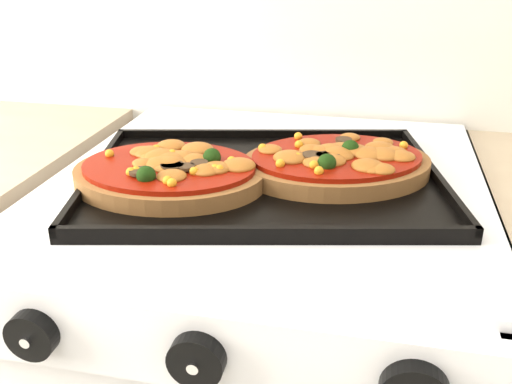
% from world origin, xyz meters
% --- Properties ---
extents(control_panel, '(0.60, 0.02, 0.09)m').
position_xyz_m(control_panel, '(0.04, 1.39, 0.85)').
color(control_panel, white).
rests_on(control_panel, stove).
extents(knob_left, '(0.05, 0.02, 0.05)m').
position_xyz_m(knob_left, '(-0.14, 1.37, 0.85)').
color(knob_left, black).
rests_on(knob_left, control_panel).
extents(knob_center, '(0.05, 0.02, 0.05)m').
position_xyz_m(knob_center, '(0.04, 1.37, 0.85)').
color(knob_center, black).
rests_on(knob_center, control_panel).
extents(baking_tray, '(0.52, 0.43, 0.02)m').
position_xyz_m(baking_tray, '(0.04, 1.66, 0.92)').
color(baking_tray, black).
rests_on(baking_tray, stove).
extents(pizza_left, '(0.26, 0.21, 0.04)m').
position_xyz_m(pizza_left, '(-0.08, 1.61, 0.94)').
color(pizza_left, brown).
rests_on(pizza_left, baking_tray).
extents(pizza_right, '(0.30, 0.27, 0.04)m').
position_xyz_m(pizza_right, '(0.13, 1.69, 0.94)').
color(pizza_right, brown).
rests_on(pizza_right, baking_tray).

